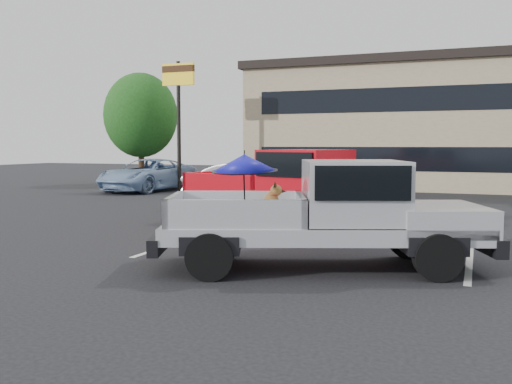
% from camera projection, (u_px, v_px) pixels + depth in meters
% --- Properties ---
extents(ground, '(90.00, 90.00, 0.00)m').
position_uv_depth(ground, '(290.00, 265.00, 10.21)').
color(ground, black).
rests_on(ground, ground).
extents(stripe_left, '(0.12, 5.00, 0.01)m').
position_uv_depth(stripe_left, '(193.00, 238.00, 13.16)').
color(stripe_left, silver).
rests_on(stripe_left, ground).
extents(stripe_right, '(0.12, 5.00, 0.01)m').
position_uv_depth(stripe_right, '(470.00, 256.00, 10.98)').
color(stripe_right, silver).
rests_on(stripe_right, ground).
extents(motel_building, '(20.40, 8.40, 6.30)m').
position_uv_depth(motel_building, '(456.00, 124.00, 28.70)').
color(motel_building, tan).
rests_on(motel_building, ground).
extents(motel_sign, '(1.60, 0.22, 6.00)m').
position_uv_depth(motel_sign, '(178.00, 91.00, 26.45)').
color(motel_sign, black).
rests_on(motel_sign, ground).
extents(tree_left, '(3.96, 3.96, 6.02)m').
position_uv_depth(tree_left, '(141.00, 115.00, 30.77)').
color(tree_left, '#332114').
rests_on(tree_left, ground).
extents(silver_pickup, '(6.02, 3.84, 2.06)m').
position_uv_depth(silver_pickup, '(339.00, 208.00, 9.83)').
color(silver_pickup, black).
rests_on(silver_pickup, ground).
extents(red_pickup, '(6.49, 3.72, 2.02)m').
position_uv_depth(red_pickup, '(300.00, 185.00, 14.61)').
color(red_pickup, black).
rests_on(red_pickup, ground).
extents(silver_sedan, '(5.01, 2.54, 1.58)m').
position_uv_depth(silver_sedan, '(257.00, 186.00, 18.83)').
color(silver_sedan, silver).
rests_on(silver_sedan, ground).
extents(blue_suv, '(2.96, 5.58, 1.49)m').
position_uv_depth(blue_suv, '(148.00, 175.00, 26.57)').
color(blue_suv, '#85A1C7').
rests_on(blue_suv, ground).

